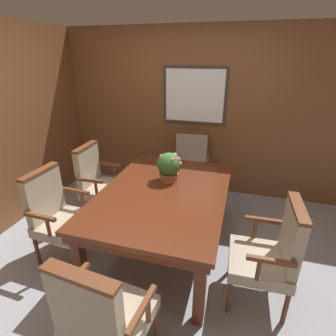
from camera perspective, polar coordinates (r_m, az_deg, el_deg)
ground_plane at (r=3.08m, az=-4.42°, el=-18.61°), size 14.00×14.00×0.00m
wall_back at (r=4.11m, az=4.07°, el=11.79°), size 7.20×0.08×2.45m
dining_table at (r=2.82m, az=-0.86°, el=-6.57°), size 1.29×1.83×0.74m
chair_left_far at (r=3.59m, az=-14.94°, el=-2.62°), size 0.52×0.58×1.00m
chair_head_near at (r=1.97m, az=-14.09°, el=-28.73°), size 0.60×0.56×1.00m
chair_head_far at (r=4.00m, az=4.82°, el=0.88°), size 0.60×0.55×1.00m
chair_left_near at (r=3.03m, az=-22.93°, el=-8.99°), size 0.53×0.58×1.00m
chair_right_near at (r=2.48m, az=21.54°, el=-16.67°), size 0.53×0.58×1.00m
potted_plant at (r=2.93m, az=0.22°, el=0.35°), size 0.29×0.27×0.33m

